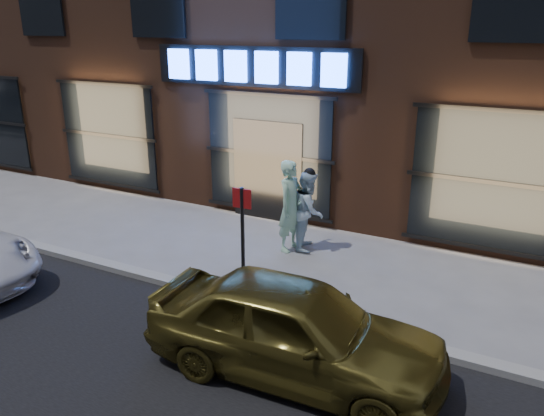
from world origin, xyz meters
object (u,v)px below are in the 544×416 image
Objects in this scene: man_cap at (309,210)px; gold_sedan at (294,329)px; sign_post at (243,235)px; man_bowtie at (291,206)px.

gold_sedan is at bearing -175.43° from man_cap.
man_cap reaches higher than gold_sedan.
man_cap is at bearing 18.76° from gold_sedan.
sign_post reaches higher than man_cap.
man_bowtie is 4.22m from gold_sedan.
man_bowtie is at bearing 114.86° from man_cap.
sign_post is at bearing 162.51° from man_cap.
man_bowtie reaches higher than man_cap.
man_bowtie is at bearing 91.83° from sign_post.
man_bowtie is 0.94× the size of sign_post.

